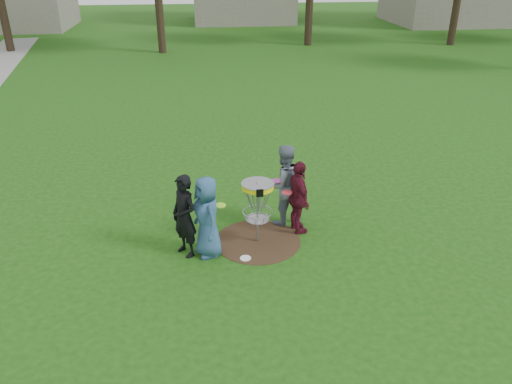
{
  "coord_description": "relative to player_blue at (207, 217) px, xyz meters",
  "views": [
    {
      "loc": [
        -1.09,
        -8.85,
        5.52
      ],
      "look_at": [
        0.0,
        0.3,
        1.0
      ],
      "focal_mm": 35.0,
      "sensor_mm": 36.0,
      "label": 1
    }
  ],
  "objects": [
    {
      "name": "disc_on_grass",
      "position": [
        0.71,
        -0.28,
        -0.83
      ],
      "size": [
        0.22,
        0.22,
        0.02
      ],
      "primitive_type": "cylinder",
      "color": "white",
      "rests_on": "ground"
    },
    {
      "name": "dirt_patch",
      "position": [
        1.03,
        0.34,
        -0.83
      ],
      "size": [
        1.8,
        1.8,
        0.01
      ],
      "primitive_type": "cylinder",
      "color": "#47331E",
      "rests_on": "ground"
    },
    {
      "name": "held_discs",
      "position": [
        0.82,
        0.41,
        0.21
      ],
      "size": [
        2.05,
        1.02,
        0.14
      ],
      "color": "#9FFA1B",
      "rests_on": "ground"
    },
    {
      "name": "disc_golf_basket",
      "position": [
        1.03,
        0.34,
        0.18
      ],
      "size": [
        0.66,
        0.67,
        1.38
      ],
      "color": "#9EA0A5",
      "rests_on": "ground"
    },
    {
      "name": "ground",
      "position": [
        1.03,
        0.34,
        -0.83
      ],
      "size": [
        100.0,
        100.0,
        0.0
      ],
      "primitive_type": "plane",
      "color": "#19470F",
      "rests_on": "ground"
    },
    {
      "name": "player_black",
      "position": [
        -0.44,
        0.05,
        0.01
      ],
      "size": [
        0.7,
        0.74,
        1.7
      ],
      "primitive_type": "imported",
      "rotation": [
        0.0,
        0.0,
        -0.93
      ],
      "color": "black",
      "rests_on": "ground"
    },
    {
      "name": "player_grey",
      "position": [
        1.68,
        1.1,
        0.08
      ],
      "size": [
        1.06,
        0.93,
        1.83
      ],
      "primitive_type": "imported",
      "rotation": [
        0.0,
        0.0,
        3.46
      ],
      "color": "slate",
      "rests_on": "ground"
    },
    {
      "name": "player_blue",
      "position": [
        0.0,
        0.0,
        0.0
      ],
      "size": [
        0.78,
        0.95,
        1.67
      ],
      "primitive_type": "imported",
      "rotation": [
        0.0,
        0.0,
        -1.23
      ],
      "color": "#2E5580",
      "rests_on": "ground"
    },
    {
      "name": "player_maroon",
      "position": [
        1.93,
        0.65,
        -0.02
      ],
      "size": [
        0.58,
        1.01,
        1.62
      ],
      "primitive_type": "imported",
      "rotation": [
        0.0,
        0.0,
        1.77
      ],
      "color": "#561323",
      "rests_on": "ground"
    }
  ]
}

